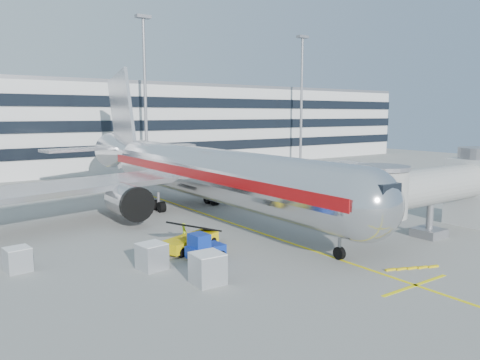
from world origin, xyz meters
TOP-DOWN VIEW (x-y plane):
  - ground at (0.00, 0.00)m, footprint 180.00×180.00m
  - lead_in_line at (0.00, 10.00)m, footprint 0.25×70.00m
  - stop_bar at (0.00, -14.00)m, footprint 6.00×0.25m
  - main_jet at (0.00, 11.72)m, footprint 50.95×48.70m
  - jet_bridge at (12.18, -8.00)m, footprint 17.80×4.50m
  - terminal at (0.00, 57.95)m, footprint 150.00×24.25m
  - light_mast_centre at (8.00, 42.00)m, footprint 2.40×1.20m
  - light_mast_east at (42.00, 42.00)m, footprint 2.40×1.20m
  - belt_loader at (-7.26, 0.06)m, footprint 5.15×3.30m
  - baggage_tug at (-7.69, -2.68)m, footprint 2.62×1.78m
  - cargo_container_left at (-18.60, 2.11)m, footprint 1.61×1.61m
  - cargo_container_right at (-11.41, -2.41)m, footprint 1.81×1.81m
  - cargo_container_front at (-9.81, -6.72)m, footprint 1.80×1.80m
  - ramp_worker at (-6.98, 1.44)m, footprint 0.68×0.73m

SIDE VIEW (x-z plane):
  - ground at x=0.00m, z-range 0.00..0.00m
  - lead_in_line at x=0.00m, z-range 0.00..0.01m
  - stop_bar at x=0.00m, z-range 0.00..0.01m
  - belt_loader at x=-7.26m, z-range -0.52..1.90m
  - cargo_container_left at x=-18.60m, z-range 0.00..1.55m
  - baggage_tug at x=-7.69m, z-range -0.12..1.78m
  - ramp_worker at x=-6.98m, z-range 0.00..1.69m
  - cargo_container_right at x=-11.41m, z-range 0.00..1.71m
  - cargo_container_front at x=-9.81m, z-range 0.01..1.86m
  - jet_bridge at x=12.18m, z-range 0.37..7.37m
  - main_jet at x=0.00m, z-range -3.79..12.26m
  - terminal at x=0.00m, z-range 0.00..15.60m
  - light_mast_centre at x=8.00m, z-range 2.15..27.60m
  - light_mast_east at x=42.00m, z-range 2.15..27.60m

